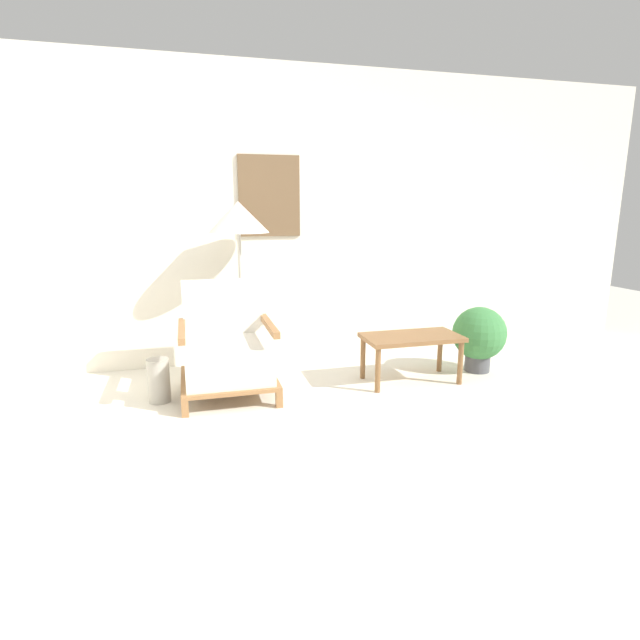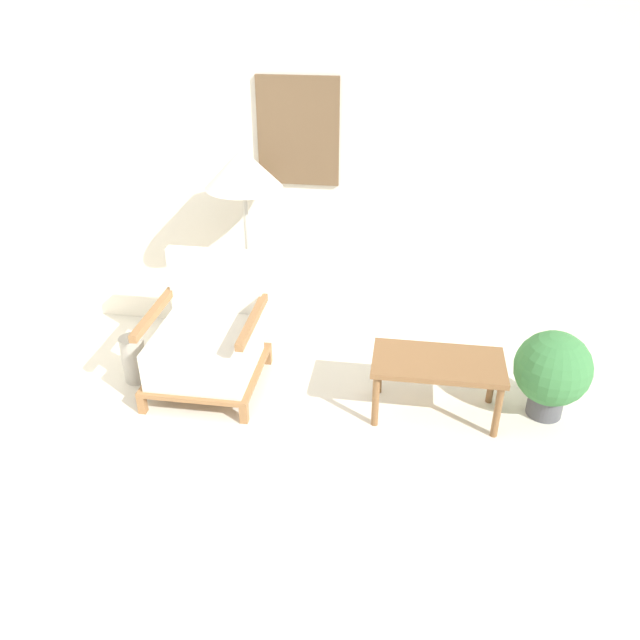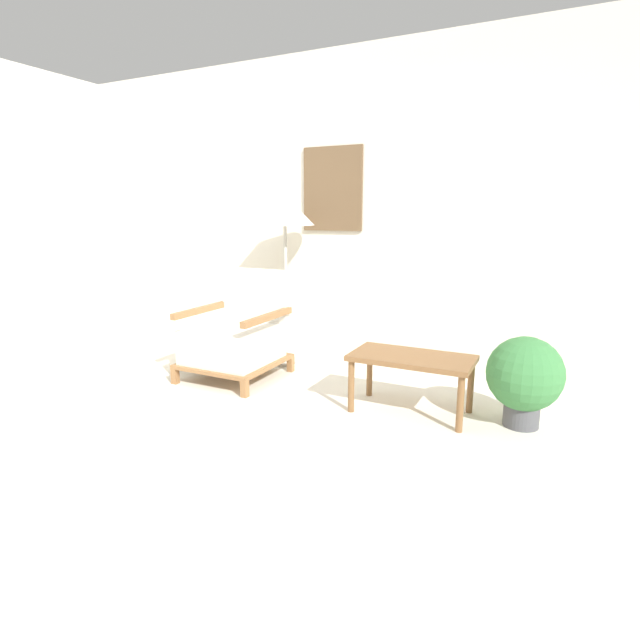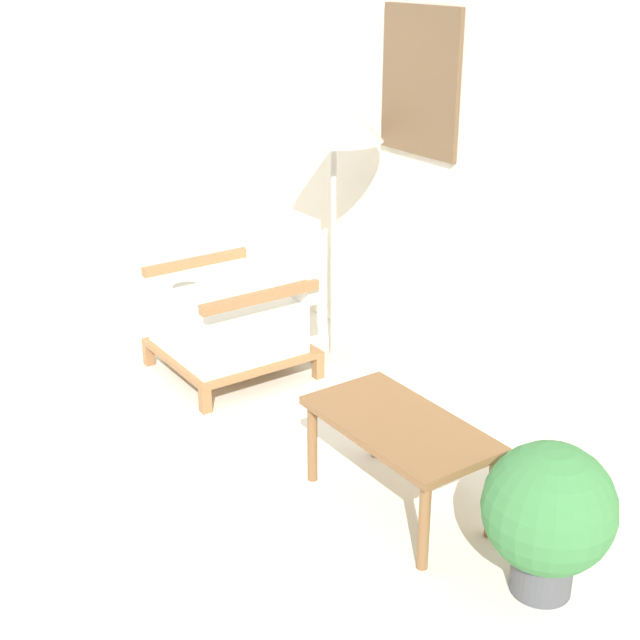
{
  "view_description": "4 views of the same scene",
  "coord_description": "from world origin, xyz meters",
  "px_view_note": "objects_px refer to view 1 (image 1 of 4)",
  "views": [
    {
      "loc": [
        -0.72,
        -2.52,
        1.45
      ],
      "look_at": [
        0.31,
        1.32,
        0.55
      ],
      "focal_mm": 28.0,
      "sensor_mm": 36.0,
      "label": 1
    },
    {
      "loc": [
        0.82,
        -2.11,
        2.51
      ],
      "look_at": [
        0.31,
        1.32,
        0.55
      ],
      "focal_mm": 35.0,
      "sensor_mm": 36.0,
      "label": 2
    },
    {
      "loc": [
        1.96,
        -1.99,
        1.34
      ],
      "look_at": [
        0.31,
        1.32,
        0.55
      ],
      "focal_mm": 28.0,
      "sensor_mm": 36.0,
      "label": 3
    },
    {
      "loc": [
        3.47,
        -0.86,
        2.15
      ],
      "look_at": [
        0.31,
        1.32,
        0.55
      ],
      "focal_mm": 50.0,
      "sensor_mm": 36.0,
      "label": 4
    }
  ],
  "objects_px": {
    "floor_lamp": "(239,222)",
    "vase": "(159,380)",
    "coffee_table": "(412,342)",
    "potted_plant": "(479,335)",
    "armchair": "(227,353)"
  },
  "relations": [
    {
      "from": "floor_lamp",
      "to": "potted_plant",
      "type": "bearing_deg",
      "value": -14.43
    },
    {
      "from": "floor_lamp",
      "to": "coffee_table",
      "type": "relative_size",
      "value": 1.84
    },
    {
      "from": "floor_lamp",
      "to": "vase",
      "type": "height_order",
      "value": "floor_lamp"
    },
    {
      "from": "floor_lamp",
      "to": "coffee_table",
      "type": "height_order",
      "value": "floor_lamp"
    },
    {
      "from": "armchair",
      "to": "coffee_table",
      "type": "height_order",
      "value": "armchair"
    },
    {
      "from": "vase",
      "to": "potted_plant",
      "type": "relative_size",
      "value": 0.58
    },
    {
      "from": "armchair",
      "to": "potted_plant",
      "type": "height_order",
      "value": "armchair"
    },
    {
      "from": "floor_lamp",
      "to": "coffee_table",
      "type": "bearing_deg",
      "value": -24.89
    },
    {
      "from": "coffee_table",
      "to": "potted_plant",
      "type": "relative_size",
      "value": 1.39
    },
    {
      "from": "armchair",
      "to": "potted_plant",
      "type": "relative_size",
      "value": 1.49
    },
    {
      "from": "coffee_table",
      "to": "potted_plant",
      "type": "bearing_deg",
      "value": 7.81
    },
    {
      "from": "floor_lamp",
      "to": "coffee_table",
      "type": "xyz_separation_m",
      "value": [
        1.35,
        -0.62,
        -0.98
      ]
    },
    {
      "from": "vase",
      "to": "potted_plant",
      "type": "xyz_separation_m",
      "value": [
        2.75,
        0.02,
        0.16
      ]
    },
    {
      "from": "armchair",
      "to": "coffee_table",
      "type": "distance_m",
      "value": 1.53
    },
    {
      "from": "floor_lamp",
      "to": "potted_plant",
      "type": "relative_size",
      "value": 2.55
    }
  ]
}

